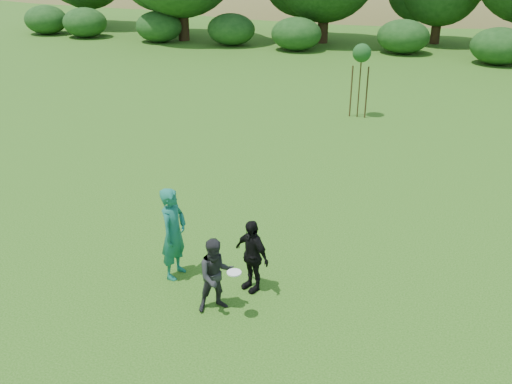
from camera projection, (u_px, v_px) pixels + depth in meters
The scene contains 7 objects.
ground at pixel (208, 303), 11.24m from camera, with size 120.00×120.00×0.00m, color #19470C.
player_teal at pixel (174, 233), 11.74m from camera, with size 0.73×0.48×2.01m, color #176755.
player_grey at pixel (216, 275), 10.76m from camera, with size 0.74×0.57×1.52m, color #252628.
player_black at pixel (252, 255), 11.38m from camera, with size 0.91×0.38×1.56m, color black.
frisbee at pixel (234, 273), 10.40m from camera, with size 0.27×0.27×0.03m.
sapling at pixel (362, 55), 21.48m from camera, with size 0.70×0.70×2.85m.
hillside at pixel (407, 86), 75.47m from camera, with size 150.00×72.00×52.00m.
Camera 1 is at (3.81, -8.54, 6.68)m, focal length 40.00 mm.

